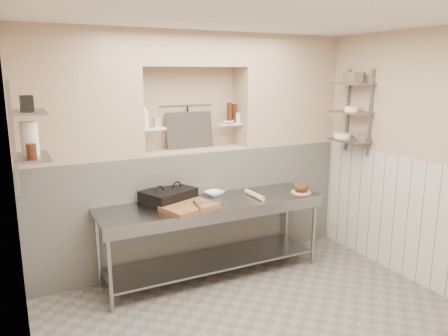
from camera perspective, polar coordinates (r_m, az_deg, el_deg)
floor at (r=4.41m, az=5.64°, el=-20.42°), size 4.00×3.90×0.10m
ceiling at (r=3.75m, az=6.64°, el=20.18°), size 4.00×3.90×0.10m
wall_left at (r=3.25m, az=-26.13°, el=-5.68°), size 0.10×3.90×2.80m
wall_right at (r=5.21m, az=25.43°, el=0.82°), size 0.10×3.90×2.80m
wall_back at (r=5.58m, az=-5.08°, el=2.67°), size 4.00×0.10×2.80m
backwall_lower at (r=5.52m, az=-3.97°, el=-4.91°), size 4.00×0.40×1.40m
alcove_sill at (r=5.35m, az=-4.09°, el=2.38°), size 1.30×0.40×0.02m
backwall_pillar_left at (r=4.92m, az=-18.79°, el=8.98°), size 1.35×0.40×1.40m
backwall_pillar_right at (r=5.91m, az=7.93°, el=9.98°), size 1.35×0.40×1.40m
backwall_header at (r=5.27m, az=-4.29°, el=15.22°), size 1.30×0.40×0.40m
wainscot_left at (r=3.52m, az=-23.99°, el=-16.51°), size 0.02×3.90×1.40m
wainscot_right at (r=5.34m, az=24.33°, el=-6.62°), size 0.02×3.90×1.40m
alcove_shelf_left at (r=5.14m, az=-9.31°, el=5.10°), size 0.28×0.16×0.02m
alcove_shelf_right at (r=5.51m, az=0.69°, el=5.76°), size 0.28×0.16×0.02m
utensil_rail at (r=5.44m, az=-4.88°, el=8.27°), size 0.70×0.02×0.02m
hanging_steel at (r=5.43m, az=-4.76°, el=6.47°), size 0.02×0.02×0.30m
splash_panel at (r=5.40m, az=-4.54°, el=4.94°), size 0.60×0.08×0.45m
shelf_rail_left_a at (r=4.40m, az=-25.97°, el=4.12°), size 0.03×0.03×0.95m
shelf_rail_left_b at (r=4.00m, az=-25.84°, el=3.43°), size 0.03×0.03×0.95m
wall_shelf_left_lower at (r=4.23m, az=-23.83°, el=1.29°), size 0.30×0.50×0.02m
wall_shelf_left_upper at (r=4.18m, az=-24.31°, el=6.68°), size 0.30×0.50×0.03m
shelf_rail_right_a at (r=5.94m, az=15.84°, el=7.22°), size 0.03×0.03×1.05m
shelf_rail_right_b at (r=5.65m, az=18.58°, el=6.81°), size 0.03×0.03×1.05m
wall_shelf_right_lower at (r=5.74m, az=15.98°, el=3.53°), size 0.30×0.50×0.02m
wall_shelf_right_mid at (r=5.70m, az=16.19°, el=7.00°), size 0.30×0.50×0.02m
wall_shelf_right_upper at (r=5.68m, az=16.40°, el=10.52°), size 0.30×0.50×0.03m
prep_table at (r=5.04m, az=-1.48°, el=-7.26°), size 2.60×0.70×0.90m
panini_press at (r=4.96m, az=-7.28°, el=-3.65°), size 0.67×0.59×0.15m
cutting_board at (r=4.70m, az=-4.49°, el=-5.13°), size 0.65×0.53×0.05m
knife_blade at (r=4.78m, az=-2.33°, el=-4.50°), size 0.25×0.07×0.01m
tongs at (r=4.65m, az=-3.53°, el=-4.90°), size 0.06×0.28×0.03m
mixing_bowl at (r=5.21m, az=-1.28°, el=-3.33°), size 0.26×0.26×0.05m
rolling_pin at (r=5.15m, az=3.99°, el=-3.50°), size 0.06×0.38×0.06m
bread_board at (r=5.41m, az=10.03°, el=-3.12°), size 0.24×0.24×0.01m
bread_loaf at (r=5.40m, az=10.06°, el=-2.48°), size 0.19×0.19×0.11m
bottle_soap at (r=5.10m, az=-10.33°, el=6.73°), size 0.12×0.12×0.28m
jar_alcove at (r=5.15m, az=-8.75°, el=5.90°), size 0.07×0.07×0.11m
bowl_alcove at (r=5.44m, az=0.58°, el=6.03°), size 0.17×0.17×0.04m
condiment_a at (r=5.57m, az=1.34°, el=7.17°), size 0.06×0.06×0.24m
condiment_b at (r=5.48m, az=0.72°, el=7.20°), size 0.06×0.06×0.26m
condiment_c at (r=5.59m, az=1.79°, el=6.61°), size 0.07×0.07×0.12m
jug_left at (r=4.24m, az=-24.05°, el=3.53°), size 0.15×0.15×0.30m
jar_left at (r=4.11m, az=-23.84°, el=2.08°), size 0.08×0.08×0.13m
box_left_upper at (r=4.11m, az=-24.37°, el=7.72°), size 0.11×0.11×0.13m
bowl_right at (r=5.82m, az=15.21°, el=4.13°), size 0.21×0.21×0.06m
canister_right at (r=5.57m, az=17.54°, el=3.85°), size 0.10×0.10×0.10m
bowl_right_mid at (r=5.68m, az=16.33°, el=7.44°), size 0.17×0.17×0.06m
basket_right at (r=5.67m, az=16.57°, el=11.29°), size 0.17×0.21×0.13m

